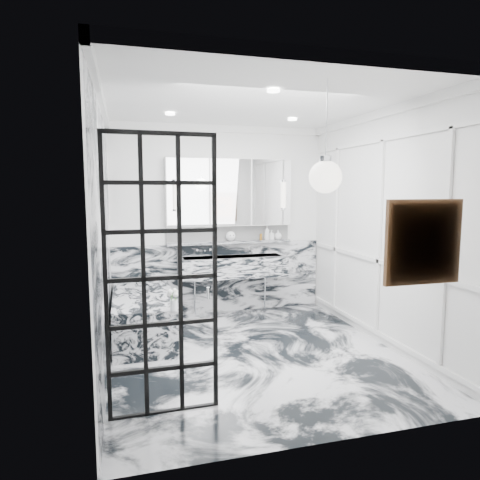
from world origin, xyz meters
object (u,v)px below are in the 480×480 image
object	(u,v)px
trough_sink	(233,266)
bathtub	(144,316)
crittall_door	(162,278)
mirror_cabinet	(230,192)

from	to	relation	value
trough_sink	bathtub	bearing A→B (deg)	-153.52
crittall_door	bathtub	xyz separation A→B (m)	(-0.07, 1.94, -0.88)
crittall_door	mirror_cabinet	world-z (taller)	mirror_cabinet
trough_sink	crittall_door	bearing A→B (deg)	-115.71
bathtub	mirror_cabinet	bearing A→B (deg)	32.06
crittall_door	bathtub	size ratio (longest dim) A/B	1.40
crittall_door	mirror_cabinet	size ratio (longest dim) A/B	1.21
mirror_cabinet	bathtub	xyz separation A→B (m)	(-1.32, -0.83, -1.54)
trough_sink	bathtub	size ratio (longest dim) A/B	0.97
mirror_cabinet	crittall_door	bearing A→B (deg)	-114.32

